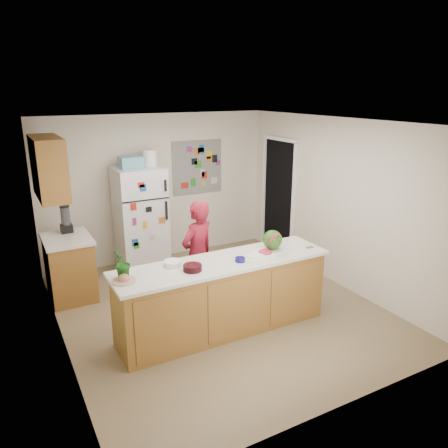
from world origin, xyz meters
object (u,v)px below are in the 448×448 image
refrigerator (141,219)px  watermelon (272,240)px  person (198,255)px  cherry_bowl (192,268)px

refrigerator → watermelon: refrigerator is taller
watermelon → person: bearing=137.1°
person → cherry_bowl: size_ratio=7.04×
cherry_bowl → watermelon: bearing=5.9°
cherry_bowl → person: bearing=61.4°
person → cherry_bowl: person is taller
refrigerator → person: bearing=-81.5°
person → watermelon: size_ratio=6.05×
refrigerator → watermelon: 2.55m
refrigerator → cherry_bowl: refrigerator is taller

